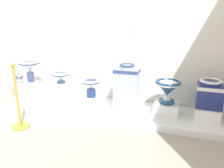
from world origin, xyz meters
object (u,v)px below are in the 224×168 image
antique_toilet_central_ornate (127,78)px  info_placard_third (97,27)px  antique_toilet_squat_floral (61,77)px  info_placard_second (72,27)px  plinth_block_slender_white (91,102)px  info_placard_fourth (135,28)px  plinth_block_pale_glazed (32,90)px  antique_toilet_rightmost (168,88)px  info_placard_first (42,29)px  stanchion_post_near_left (19,110)px  decorative_vase_spare (20,87)px  plinth_block_rightmost (166,108)px  antique_toilet_slender_white (91,87)px  antique_toilet_pale_glazed (30,67)px  plinth_block_leftmost (207,112)px  antique_toilet_leftmost (209,93)px  plinth_block_central_ornate (126,100)px  plinth_block_squat_floral (62,93)px

antique_toilet_central_ornate → info_placard_third: size_ratio=3.99×
antique_toilet_squat_floral → info_placard_second: bearing=85.8°
plinth_block_slender_white → info_placard_fourth: info_placard_fourth is taller
plinth_block_pale_glazed → antique_toilet_rightmost: bearing=0.9°
info_placard_first → stanchion_post_near_left: size_ratio=0.14×
antique_toilet_central_ornate → decorative_vase_spare: bearing=176.1°
plinth_block_rightmost → antique_toilet_central_ornate: bearing=-179.8°
info_placard_second → plinth_block_slender_white: bearing=-38.7°
antique_toilet_slender_white → decorative_vase_spare: 1.65m
antique_toilet_central_ornate → info_placard_first: bearing=167.3°
stanchion_post_near_left → plinth_block_slender_white: bearing=52.2°
antique_toilet_pale_glazed → plinth_block_leftmost: 3.06m
antique_toilet_leftmost → info_placard_third: info_placard_third is taller
antique_toilet_pale_glazed → plinth_block_leftmost: size_ratio=1.10×
antique_toilet_leftmost → info_placard_first: 3.14m
plinth_block_slender_white → info_placard_fourth: bearing=33.7°
plinth_block_pale_glazed → info_placard_first: size_ratio=2.94×
antique_toilet_pale_glazed → info_placard_third: (1.16, 0.44, 0.70)m
plinth_block_pale_glazed → plinth_block_central_ornate: plinth_block_central_ornate is taller
antique_toilet_slender_white → antique_toilet_squat_floral: bearing=-178.4°
antique_toilet_squat_floral → antique_toilet_leftmost: antique_toilet_leftmost is taller
info_placard_first → info_placard_fourth: 1.81m
antique_toilet_rightmost → stanchion_post_near_left: bearing=-154.3°
plinth_block_pale_glazed → info_placard_fourth: bearing=13.5°
plinth_block_rightmost → plinth_block_pale_glazed: bearing=-179.1°
antique_toilet_slender_white → plinth_block_slender_white: bearing=116.6°
plinth_block_central_ornate → antique_toilet_leftmost: (1.22, 0.01, 0.26)m
antique_toilet_squat_floral → info_placard_first: bearing=144.2°
antique_toilet_rightmost → antique_toilet_leftmost: size_ratio=0.92×
antique_toilet_pale_glazed → info_placard_first: info_placard_first is taller
antique_toilet_squat_floral → info_placard_second: 0.93m
plinth_block_rightmost → info_placard_second: size_ratio=2.33×
plinth_block_rightmost → antique_toilet_leftmost: 0.66m
plinth_block_pale_glazed → plinth_block_squat_floral: bearing=0.1°
antique_toilet_central_ornate → info_placard_second: size_ratio=2.89×
info_placard_third → decorative_vase_spare: 2.00m
antique_toilet_pale_glazed → plinth_block_central_ornate: (1.81, 0.04, -0.43)m
antique_toilet_central_ornate → info_placard_second: bearing=160.6°
plinth_block_pale_glazed → plinth_block_leftmost: (3.03, 0.05, -0.04)m
plinth_block_squat_floral → plinth_block_central_ornate: plinth_block_squat_floral is taller
plinth_block_pale_glazed → antique_toilet_rightmost: 2.46m
plinth_block_squat_floral → plinth_block_leftmost: (2.39, 0.04, -0.05)m
plinth_block_pale_glazed → info_placard_third: (1.16, 0.44, 1.13)m
plinth_block_slender_white → plinth_block_leftmost: plinth_block_leftmost is taller
antique_toilet_slender_white → info_placard_third: size_ratio=3.32×
plinth_block_pale_glazed → antique_toilet_central_ornate: bearing=1.2°
antique_toilet_pale_glazed → info_placard_second: 1.06m
plinth_block_pale_glazed → antique_toilet_central_ornate: antique_toilet_central_ornate is taller
antique_toilet_slender_white → info_placard_first: bearing=160.1°
antique_toilet_squat_floral → antique_toilet_rightmost: 1.81m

